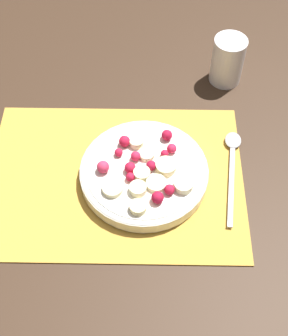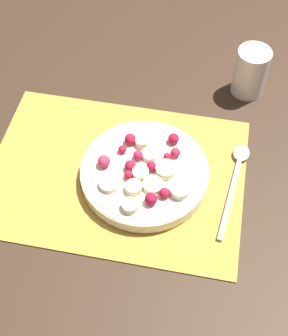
# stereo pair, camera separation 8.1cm
# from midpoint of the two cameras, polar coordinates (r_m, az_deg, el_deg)

# --- Properties ---
(ground_plane) EXTENTS (3.00, 3.00, 0.00)m
(ground_plane) POSITION_cam_midpoint_polar(r_m,az_deg,el_deg) (0.85, -0.70, -0.97)
(ground_plane) COLOR #382619
(placemat) EXTENTS (0.46, 0.33, 0.01)m
(placemat) POSITION_cam_midpoint_polar(r_m,az_deg,el_deg) (0.84, -0.71, -0.86)
(placemat) COLOR gold
(placemat) RESTS_ON ground_plane
(fruit_bowl) EXTENTS (0.23, 0.23, 0.05)m
(fruit_bowl) POSITION_cam_midpoint_polar(r_m,az_deg,el_deg) (0.82, 2.82, -0.90)
(fruit_bowl) COLOR silver
(fruit_bowl) RESTS_ON placemat
(spoon) EXTENTS (0.04, 0.21, 0.01)m
(spoon) POSITION_cam_midpoint_polar(r_m,az_deg,el_deg) (0.87, 13.92, -0.42)
(spoon) COLOR #B2B2B7
(spoon) RESTS_ON placemat
(drinking_glass) EXTENTS (0.07, 0.07, 0.10)m
(drinking_glass) POSITION_cam_midpoint_polar(r_m,az_deg,el_deg) (0.98, 15.22, 11.10)
(drinking_glass) COLOR white
(drinking_glass) RESTS_ON ground_plane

